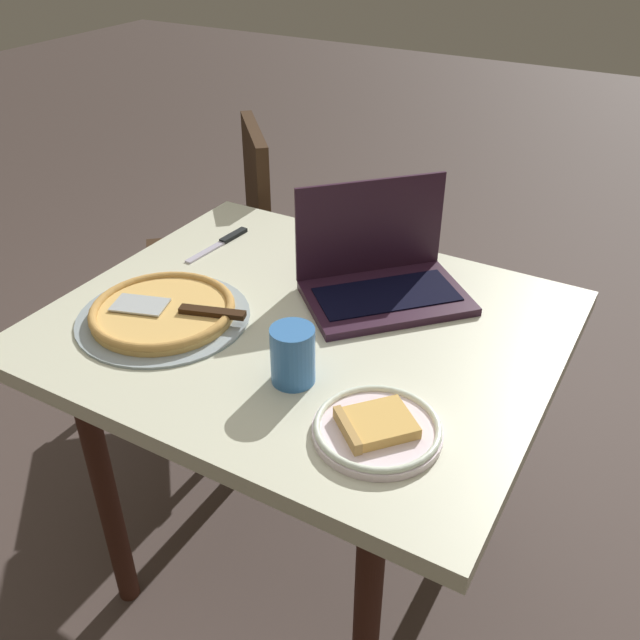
% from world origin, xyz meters
% --- Properties ---
extents(ground_plane, '(12.00, 12.00, 0.00)m').
position_xyz_m(ground_plane, '(0.00, 0.00, 0.00)').
color(ground_plane, '#473A35').
extents(dining_table, '(1.04, 0.87, 0.75)m').
position_xyz_m(dining_table, '(0.00, 0.00, 0.66)').
color(dining_table, beige).
rests_on(dining_table, ground_plane).
extents(laptop, '(0.41, 0.41, 0.24)m').
position_xyz_m(laptop, '(-0.09, -0.18, 0.80)').
color(laptop, black).
rests_on(laptop, dining_table).
extents(pizza_plate, '(0.22, 0.22, 0.04)m').
position_xyz_m(pizza_plate, '(-0.29, 0.24, 0.76)').
color(pizza_plate, white).
rests_on(pizza_plate, dining_table).
extents(pizza_tray, '(0.37, 0.37, 0.04)m').
position_xyz_m(pizza_tray, '(0.26, 0.14, 0.77)').
color(pizza_tray, '#92A2A9').
rests_on(pizza_tray, dining_table).
extents(table_knife, '(0.04, 0.22, 0.01)m').
position_xyz_m(table_knife, '(0.36, -0.21, 0.76)').
color(table_knife, '#B9B4CB').
rests_on(table_knife, dining_table).
extents(drink_cup, '(0.08, 0.08, 0.11)m').
position_xyz_m(drink_cup, '(-0.09, 0.18, 0.81)').
color(drink_cup, '#3670BA').
rests_on(drink_cup, dining_table).
extents(chair_near, '(0.55, 0.55, 0.91)m').
position_xyz_m(chair_near, '(0.63, -0.56, 0.52)').
color(chair_near, '#342214').
rests_on(chair_near, ground_plane).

